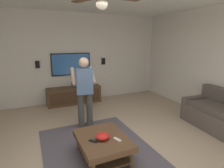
{
  "coord_description": "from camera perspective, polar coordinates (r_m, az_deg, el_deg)",
  "views": [
    {
      "loc": [
        -2.75,
        1.14,
        1.98
      ],
      "look_at": [
        0.63,
        -0.39,
        1.11
      ],
      "focal_mm": 29.22,
      "sensor_mm": 36.0,
      "label": 1
    }
  ],
  "objects": [
    {
      "name": "vase_round",
      "position": [
        5.94,
        -11.56,
        0.08
      ],
      "size": [
        0.22,
        0.22,
        0.22
      ],
      "primitive_type": "sphere",
      "color": "teal",
      "rests_on": "media_console"
    },
    {
      "name": "wall_speaker_right",
      "position": [
        5.98,
        -22.29,
        5.65
      ],
      "size": [
        0.06,
        0.12,
        0.22
      ],
      "primitive_type": "cube",
      "color": "black"
    },
    {
      "name": "media_console",
      "position": [
        6.06,
        -11.71,
        -3.43
      ],
      "size": [
        0.45,
        1.7,
        0.55
      ],
      "rotation": [
        0.0,
        0.0,
        3.14
      ],
      "color": "#513823",
      "rests_on": "ground"
    },
    {
      "name": "wall_speaker_left",
      "position": [
        6.42,
        -2.72,
        7.13
      ],
      "size": [
        0.06,
        0.12,
        0.22
      ],
      "primitive_type": "cube",
      "color": "black"
    },
    {
      "name": "person_standing",
      "position": [
        4.19,
        -8.61,
        -1.44
      ],
      "size": [
        0.58,
        0.59,
        1.64
      ],
      "rotation": [
        0.0,
        0.0,
        -0.13
      ],
      "color": "#3F3F3F",
      "rests_on": "ground"
    },
    {
      "name": "ground_plane",
      "position": [
        3.58,
        -1.65,
        -20.44
      ],
      "size": [
        7.79,
        7.79,
        0.0
      ],
      "primitive_type": "plane",
      "color": "tan"
    },
    {
      "name": "area_rug",
      "position": [
        3.58,
        -4.12,
        -20.35
      ],
      "size": [
        2.56,
        1.93,
        0.01
      ],
      "primitive_type": "cube",
      "color": "#514C56",
      "rests_on": "ground"
    },
    {
      "name": "tv",
      "position": [
        6.09,
        -12.66,
        6.07
      ],
      "size": [
        0.05,
        1.26,
        0.71
      ],
      "rotation": [
        0.0,
        0.0,
        3.14
      ],
      "color": "black"
    },
    {
      "name": "wall_back_tv",
      "position": [
        6.15,
        -13.76,
        7.79
      ],
      "size": [
        0.1,
        6.69,
        2.88
      ],
      "primitive_type": "cube",
      "color": "silver",
      "rests_on": "ground"
    },
    {
      "name": "coffee_table",
      "position": [
        3.26,
        -2.92,
        -17.91
      ],
      "size": [
        1.0,
        0.8,
        0.4
      ],
      "color": "#513823",
      "rests_on": "ground"
    },
    {
      "name": "bowl",
      "position": [
        3.14,
        -2.95,
        -15.99
      ],
      "size": [
        0.23,
        0.23,
        0.1
      ],
      "primitive_type": "ellipsoid",
      "color": "red",
      "rests_on": "coffee_table"
    },
    {
      "name": "remote_black",
      "position": [
        3.1,
        -5.93,
        -17.31
      ],
      "size": [
        0.15,
        0.13,
        0.02
      ],
      "primitive_type": "cube",
      "rotation": [
        0.0,
        0.0,
        0.65
      ],
      "color": "black",
      "rests_on": "coffee_table"
    },
    {
      "name": "remote_white",
      "position": [
        3.12,
        1.65,
        -16.97
      ],
      "size": [
        0.16,
        0.09,
        0.02
      ],
      "primitive_type": "cube",
      "rotation": [
        0.0,
        0.0,
        0.32
      ],
      "color": "white",
      "rests_on": "coffee_table"
    }
  ]
}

